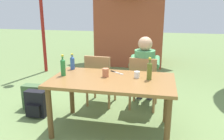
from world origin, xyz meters
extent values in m
plane|color=#6B844C|center=(0.00, 0.00, 0.00)|extent=(24.00, 24.00, 0.00)
cube|color=olive|center=(0.00, 0.00, 0.70)|extent=(1.59, 0.90, 0.04)
cylinder|color=brown|center=(-0.71, -0.37, 0.34)|extent=(0.07, 0.07, 0.68)
cylinder|color=brown|center=(0.71, -0.37, 0.34)|extent=(0.07, 0.07, 0.68)
cylinder|color=brown|center=(-0.71, 0.37, 0.34)|extent=(0.07, 0.07, 0.68)
cylinder|color=brown|center=(0.71, 0.37, 0.34)|extent=(0.07, 0.07, 0.68)
cube|color=#A37547|center=(0.36, 0.83, 0.43)|extent=(0.47, 0.47, 0.04)
cube|color=#A37547|center=(0.34, 0.63, 0.66)|extent=(0.42, 0.07, 0.42)
cylinder|color=#A37547|center=(0.56, 1.01, 0.21)|extent=(0.04, 0.04, 0.41)
cylinder|color=#A37547|center=(0.18, 1.03, 0.21)|extent=(0.04, 0.04, 0.41)
cylinder|color=#A37547|center=(0.53, 0.63, 0.21)|extent=(0.04, 0.04, 0.41)
cylinder|color=#A37547|center=(0.16, 0.65, 0.21)|extent=(0.04, 0.04, 0.41)
cube|color=#A37547|center=(-0.36, 0.83, 0.43)|extent=(0.47, 0.47, 0.04)
cube|color=#A37547|center=(-0.37, 0.63, 0.66)|extent=(0.42, 0.07, 0.42)
cylinder|color=#A37547|center=(-0.16, 1.01, 0.21)|extent=(0.04, 0.04, 0.41)
cylinder|color=#A37547|center=(-0.53, 1.03, 0.21)|extent=(0.04, 0.04, 0.41)
cylinder|color=#A37547|center=(-0.18, 0.63, 0.21)|extent=(0.04, 0.04, 0.41)
cylinder|color=#A37547|center=(-0.56, 0.65, 0.21)|extent=(0.04, 0.04, 0.41)
cylinder|color=#4C935B|center=(0.36, 0.78, 0.71)|extent=(0.32, 0.32, 0.52)
sphere|color=tan|center=(0.36, 0.78, 1.07)|extent=(0.22, 0.22, 0.22)
cylinder|color=#383847|center=(0.45, 0.98, 0.45)|extent=(0.14, 0.40, 0.14)
cylinder|color=#383847|center=(0.45, 1.18, 0.23)|extent=(0.11, 0.11, 0.45)
cylinder|color=#4C935B|center=(0.55, 0.78, 0.79)|extent=(0.09, 0.31, 0.16)
cylinder|color=#383847|center=(0.27, 0.98, 0.45)|extent=(0.14, 0.40, 0.14)
cylinder|color=#383847|center=(0.27, 1.18, 0.23)|extent=(0.11, 0.11, 0.45)
cylinder|color=#4C935B|center=(0.17, 0.78, 0.79)|extent=(0.09, 0.31, 0.16)
cylinder|color=#287A38|center=(-0.67, 0.01, 0.83)|extent=(0.06, 0.06, 0.21)
cone|color=#287A38|center=(-0.67, 0.01, 0.95)|extent=(0.06, 0.06, 0.03)
cylinder|color=#287A38|center=(-0.67, 0.01, 0.97)|extent=(0.03, 0.03, 0.03)
cylinder|color=yellow|center=(-0.67, 0.01, 1.00)|extent=(0.03, 0.03, 0.02)
cylinder|color=#566623|center=(0.47, 0.07, 0.83)|extent=(0.06, 0.06, 0.21)
cone|color=#566623|center=(0.47, 0.07, 0.95)|extent=(0.06, 0.06, 0.03)
cylinder|color=#566623|center=(0.47, 0.07, 0.98)|extent=(0.03, 0.03, 0.03)
cylinder|color=yellow|center=(0.47, 0.07, 1.00)|extent=(0.03, 0.03, 0.02)
cylinder|color=#2D56A3|center=(-0.67, 0.34, 0.81)|extent=(0.06, 0.06, 0.17)
cone|color=#2D56A3|center=(-0.67, 0.34, 0.91)|extent=(0.06, 0.06, 0.02)
cylinder|color=#2D56A3|center=(-0.67, 0.34, 0.93)|extent=(0.03, 0.03, 0.02)
cylinder|color=yellow|center=(-0.67, 0.34, 0.95)|extent=(0.03, 0.03, 0.02)
cylinder|color=white|center=(0.31, 0.12, 0.77)|extent=(0.07, 0.07, 0.09)
cylinder|color=#BC6B47|center=(-0.10, 0.08, 0.78)|extent=(0.08, 0.08, 0.11)
cube|color=silver|center=(0.03, 0.27, 0.73)|extent=(0.16, 0.12, 0.01)
cube|color=black|center=(-0.06, 0.33, 0.73)|extent=(0.08, 0.06, 0.01)
cube|color=#47663D|center=(-1.41, 0.41, 0.20)|extent=(0.32, 0.17, 0.40)
cube|color=#395130|center=(-1.41, 0.29, 0.13)|extent=(0.22, 0.06, 0.17)
cube|color=black|center=(-1.21, 0.16, 0.20)|extent=(0.31, 0.15, 0.41)
cube|color=black|center=(-1.21, 0.06, 0.13)|extent=(0.22, 0.06, 0.18)
cube|color=#9E472D|center=(-0.28, 4.00, 0.97)|extent=(1.84, 1.48, 1.93)
cylinder|color=maroon|center=(-2.26, 2.49, 1.46)|extent=(0.08, 0.08, 2.92)
camera|label=1|loc=(0.58, -2.77, 1.64)|focal=37.09mm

